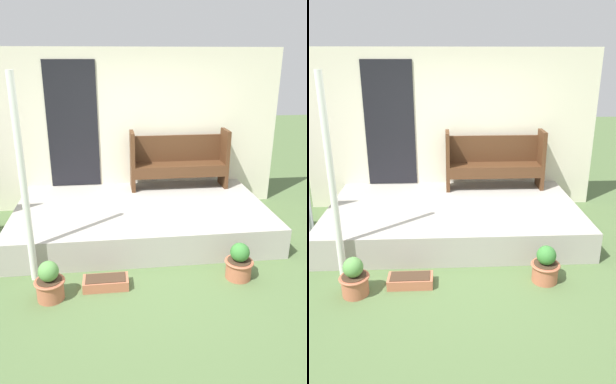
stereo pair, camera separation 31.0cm
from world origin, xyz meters
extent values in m
plane|color=#516B3D|center=(0.00, 0.00, 0.00)|extent=(24.00, 24.00, 0.00)
cube|color=#A8A399|center=(-0.08, 1.05, 0.21)|extent=(3.61, 2.10, 0.41)
cube|color=beige|center=(-0.08, 2.13, 1.30)|extent=(4.81, 0.06, 2.60)
cube|color=black|center=(-1.07, 2.09, 1.42)|extent=(0.80, 0.02, 2.00)
cylinder|color=white|center=(-1.43, -0.07, 1.17)|extent=(0.08, 0.08, 2.34)
cube|color=#4C2D19|center=(-0.14, 1.79, 0.88)|extent=(0.06, 0.40, 0.94)
cube|color=#4C2D19|center=(1.37, 1.79, 0.88)|extent=(0.06, 0.40, 0.94)
cube|color=#4C2D19|center=(0.61, 1.79, 0.79)|extent=(1.45, 0.40, 0.04)
cube|color=#4C2D19|center=(0.61, 1.61, 0.70)|extent=(1.45, 0.03, 0.14)
cube|color=#4C2D19|center=(0.61, 1.97, 1.03)|extent=(1.45, 0.04, 0.43)
cylinder|color=#B76647|center=(-1.19, -0.49, 0.11)|extent=(0.29, 0.29, 0.22)
torus|color=#B76647|center=(-1.19, -0.49, 0.21)|extent=(0.33, 0.33, 0.02)
cylinder|color=#422D1E|center=(-1.19, -0.49, 0.23)|extent=(0.26, 0.26, 0.01)
ellipsoid|color=#599347|center=(-1.19, -0.49, 0.34)|extent=(0.22, 0.22, 0.22)
cylinder|color=#B76647|center=(0.94, -0.34, 0.11)|extent=(0.30, 0.30, 0.22)
torus|color=#B76647|center=(0.94, -0.34, 0.21)|extent=(0.34, 0.34, 0.02)
cylinder|color=#422D1E|center=(0.94, -0.34, 0.23)|extent=(0.27, 0.27, 0.01)
ellipsoid|color=#387A33|center=(0.94, -0.34, 0.33)|extent=(0.22, 0.22, 0.22)
cube|color=#B76647|center=(-0.61, -0.35, 0.06)|extent=(0.51, 0.23, 0.12)
cube|color=#422D1E|center=(-0.61, -0.35, 0.12)|extent=(0.45, 0.20, 0.01)
camera|label=1|loc=(-0.51, -4.00, 2.46)|focal=35.00mm
camera|label=2|loc=(-0.20, -4.02, 2.46)|focal=35.00mm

